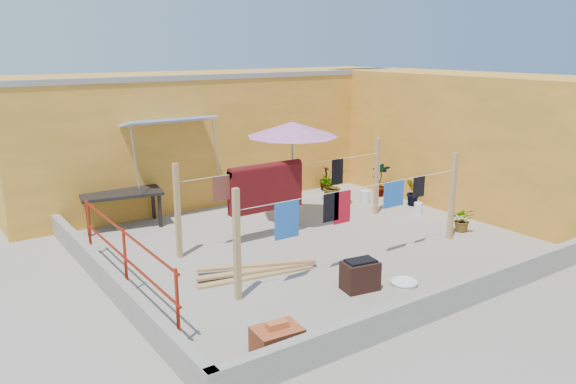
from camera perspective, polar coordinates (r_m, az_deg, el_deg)
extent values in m
plane|color=#9E998E|center=(11.35, 2.40, -5.23)|extent=(80.00, 80.00, 0.00)
cube|color=orange|center=(15.09, -6.86, 5.93)|extent=(11.00, 2.40, 3.20)
cube|color=gray|center=(14.02, -4.99, 11.69)|extent=(11.00, 0.35, 0.12)
cube|color=#2D51B2|center=(12.73, -12.04, 7.07)|extent=(2.00, 0.79, 0.22)
cylinder|color=gray|center=(12.15, -15.32, 3.41)|extent=(0.03, 0.30, 1.28)
cylinder|color=gray|center=(12.89, -7.35, 4.43)|extent=(0.03, 0.30, 1.28)
cube|color=orange|center=(14.61, 19.03, 4.95)|extent=(2.40, 9.00, 3.20)
cube|color=gray|center=(8.90, 16.67, -10.12)|extent=(8.30, 0.16, 0.44)
cube|color=gray|center=(9.55, -17.75, -8.49)|extent=(0.16, 7.30, 0.44)
cylinder|color=#A72210|center=(7.58, -11.15, -11.51)|extent=(0.05, 0.05, 1.10)
cylinder|color=#A72210|center=(9.31, -16.18, -6.77)|extent=(0.05, 0.05, 1.10)
cylinder|color=#A72210|center=(11.13, -19.54, -3.52)|extent=(0.05, 0.05, 1.10)
cylinder|color=#A72210|center=(9.14, -16.40, -3.85)|extent=(0.04, 4.20, 0.04)
cylinder|color=#A72210|center=(9.29, -16.20, -6.49)|extent=(0.04, 4.20, 0.04)
cube|color=tan|center=(8.65, -5.21, -5.40)|extent=(0.09, 0.09, 1.80)
cube|color=tan|center=(11.81, 16.35, -0.46)|extent=(0.09, 0.09, 1.80)
cube|color=tan|center=(13.25, 9.00, 1.56)|extent=(0.09, 0.09, 1.80)
cube|color=tan|center=(10.53, -11.15, -1.95)|extent=(0.09, 0.09, 1.80)
cylinder|color=silver|center=(9.90, 7.38, 0.45)|extent=(5.00, 0.01, 0.01)
cylinder|color=silver|center=(11.58, 0.09, 2.64)|extent=(5.00, 0.01, 0.01)
cube|color=#490C0E|center=(11.36, -2.27, 0.34)|extent=(1.66, 0.22, 0.89)
cube|color=black|center=(12.41, 5.04, 2.06)|extent=(0.31, 0.02, 0.57)
cube|color=brown|center=(10.85, -6.63, 0.40)|extent=(0.44, 0.02, 0.49)
cube|color=#215BB4|center=(9.04, -0.12, -2.85)|extent=(0.46, 0.02, 0.62)
cube|color=black|center=(9.55, 4.39, -1.55)|extent=(0.33, 0.02, 0.50)
cube|color=#B70E21|center=(9.71, 5.52, -1.54)|extent=(0.36, 0.02, 0.58)
cube|color=#215BB4|center=(10.52, 10.70, -0.21)|extent=(0.50, 0.02, 0.49)
cube|color=black|center=(10.98, 13.15, 0.52)|extent=(0.30, 0.02, 0.40)
cylinder|color=gray|center=(12.52, 0.43, -3.16)|extent=(0.35, 0.35, 0.06)
cylinder|color=gray|center=(12.23, 0.44, 1.74)|extent=(0.04, 0.04, 2.25)
cone|color=#C56AA7|center=(12.05, 0.45, 6.42)|extent=(2.28, 2.28, 0.31)
cylinder|color=gray|center=(12.02, 0.45, 7.25)|extent=(0.04, 0.04, 0.10)
cube|color=black|center=(12.66, -16.59, -0.13)|extent=(1.82, 1.13, 0.06)
cube|color=black|center=(12.36, -19.62, -2.62)|extent=(0.06, 0.06, 0.74)
cube|color=black|center=(13.01, -19.91, -1.80)|extent=(0.06, 0.06, 0.74)
cube|color=black|center=(12.55, -12.89, -1.86)|extent=(0.06, 0.06, 0.74)
cube|color=black|center=(13.19, -13.51, -1.10)|extent=(0.06, 0.06, 0.74)
cube|color=#9C4424|center=(7.32, -1.11, -15.16)|extent=(0.63, 0.48, 0.43)
cube|color=#B45E2A|center=(7.19, -1.12, -13.36)|extent=(0.28, 0.15, 0.09)
cube|color=tan|center=(9.75, -3.20, -8.55)|extent=(2.12, 0.48, 0.04)
cube|color=tan|center=(9.86, -3.17, -7.96)|extent=(2.09, 0.66, 0.04)
cube|color=tan|center=(9.98, -3.14, -7.39)|extent=(2.02, 0.94, 0.04)
cube|color=black|center=(9.28, 7.33, -8.43)|extent=(0.63, 0.48, 0.48)
cube|color=black|center=(9.18, 7.38, -6.95)|extent=(0.52, 0.36, 0.04)
cylinder|color=silver|center=(9.64, 11.69, -9.08)|extent=(0.43, 0.43, 0.06)
torus|color=silver|center=(9.63, 11.70, -8.93)|extent=(0.46, 0.46, 0.05)
cylinder|color=silver|center=(13.61, 13.09, -1.62)|extent=(0.20, 0.20, 0.27)
cylinder|color=silver|center=(13.57, 13.12, -1.00)|extent=(0.05, 0.05, 0.05)
cylinder|color=silver|center=(14.33, 7.82, -0.48)|extent=(0.22, 0.22, 0.31)
cylinder|color=silver|center=(14.29, 7.84, 0.19)|extent=(0.06, 0.06, 0.05)
torus|color=#1A7419|center=(14.34, 5.52, -0.96)|extent=(0.52, 0.52, 0.04)
torus|color=#1A7419|center=(14.33, 5.53, -0.80)|extent=(0.44, 0.44, 0.04)
imported|color=#1E5317|center=(14.41, 4.47, 0.65)|extent=(0.90, 0.86, 0.77)
imported|color=#1E5317|center=(15.41, 3.93, 1.45)|extent=(0.49, 0.49, 0.70)
imported|color=#1E5317|center=(14.93, 9.41, 1.29)|extent=(0.59, 0.54, 0.92)
imported|color=#1E5317|center=(14.19, 12.54, -0.02)|extent=(0.49, 0.48, 0.70)
imported|color=#1E5317|center=(12.54, 17.35, -2.68)|extent=(0.62, 0.63, 0.53)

